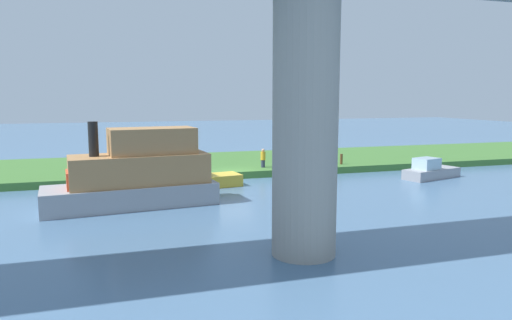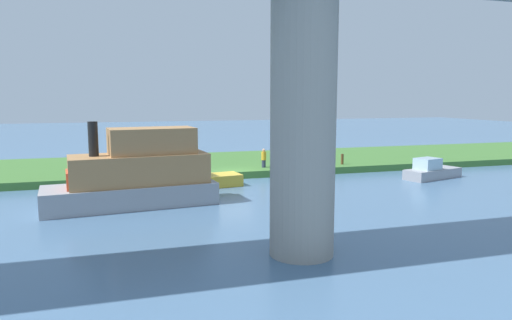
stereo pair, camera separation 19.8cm
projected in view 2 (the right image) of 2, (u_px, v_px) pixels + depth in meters
The scene contains 8 objects.
ground_plane at pixel (236, 179), 32.46m from camera, with size 160.00×160.00×0.00m, color #4C7093.
grassy_bank at pixel (217, 164), 38.12m from camera, with size 80.00×12.00×0.50m, color #427533.
bridge_pylon at pixel (303, 119), 16.37m from camera, with size 2.31×2.31×9.83m, color #9E998E.
person_on_bank at pixel (264, 158), 34.54m from camera, with size 0.50×0.50×1.39m.
mooring_post at pixel (342, 159), 36.15m from camera, with size 0.20×0.20×0.80m, color brown.
motorboat_red at pixel (136, 175), 24.43m from camera, with size 8.97×3.77×4.46m.
riverboat_paddlewheel at pixel (431, 171), 32.69m from camera, with size 4.69×2.73×1.48m.
pontoon_yellow at pixel (201, 178), 29.48m from camera, with size 5.02×2.39×1.61m.
Camera 2 is at (7.93, 31.03, 5.67)m, focal length 32.88 mm.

